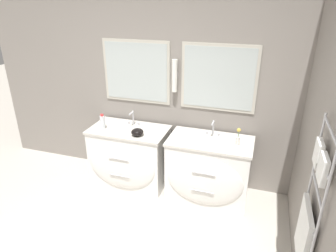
% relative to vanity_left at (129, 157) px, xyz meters
% --- Properties ---
extents(wall_back, '(4.95, 0.15, 2.60)m').
position_rel_vanity_left_xyz_m(wall_back, '(0.35, 0.38, 0.91)').
color(wall_back, gray).
rests_on(wall_back, ground_plane).
extents(wall_right, '(0.13, 4.10, 2.60)m').
position_rel_vanity_left_xyz_m(wall_right, '(2.05, -0.79, 0.90)').
color(wall_right, gray).
rests_on(wall_right, ground_plane).
extents(vanity_left, '(0.99, 0.62, 0.78)m').
position_rel_vanity_left_xyz_m(vanity_left, '(0.00, 0.00, 0.00)').
color(vanity_left, white).
rests_on(vanity_left, ground_plane).
extents(vanity_right, '(0.99, 0.62, 0.78)m').
position_rel_vanity_left_xyz_m(vanity_right, '(1.05, 0.00, 0.00)').
color(vanity_right, white).
rests_on(vanity_right, ground_plane).
extents(faucet_left, '(0.17, 0.12, 0.19)m').
position_rel_vanity_left_xyz_m(faucet_left, '(-0.00, 0.17, 0.47)').
color(faucet_left, silver).
rests_on(faucet_left, vanity_left).
extents(faucet_right, '(0.17, 0.12, 0.19)m').
position_rel_vanity_left_xyz_m(faucet_right, '(1.05, 0.17, 0.47)').
color(faucet_right, silver).
rests_on(faucet_right, vanity_right).
extents(toiletry_bottle, '(0.06, 0.06, 0.20)m').
position_rel_vanity_left_xyz_m(toiletry_bottle, '(-0.31, -0.06, 0.47)').
color(toiletry_bottle, silver).
rests_on(toiletry_bottle, vanity_left).
extents(amenity_bowl, '(0.15, 0.15, 0.09)m').
position_rel_vanity_left_xyz_m(amenity_bowl, '(0.18, -0.11, 0.43)').
color(amenity_bowl, black).
rests_on(amenity_bowl, vanity_left).
extents(flower_vase, '(0.05, 0.05, 0.20)m').
position_rel_vanity_left_xyz_m(flower_vase, '(1.36, 0.02, 0.47)').
color(flower_vase, silver).
rests_on(flower_vase, vanity_right).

